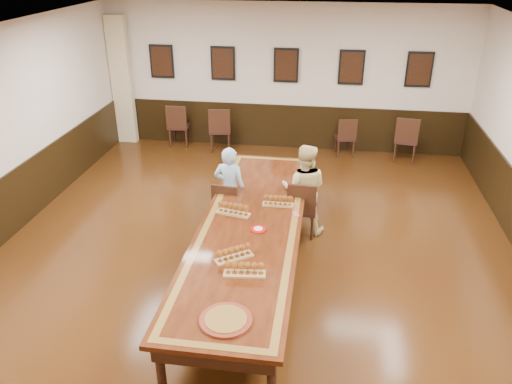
% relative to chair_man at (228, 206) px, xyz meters
% --- Properties ---
extents(floor, '(8.00, 10.00, 0.02)m').
position_rel_chair_man_xyz_m(floor, '(0.53, -1.04, -0.46)').
color(floor, black).
rests_on(floor, ground).
extents(ceiling, '(8.00, 10.00, 0.02)m').
position_rel_chair_man_xyz_m(ceiling, '(0.53, -1.04, 2.76)').
color(ceiling, white).
rests_on(ceiling, floor).
extents(wall_back, '(8.00, 0.02, 3.20)m').
position_rel_chair_man_xyz_m(wall_back, '(0.53, 3.97, 1.15)').
color(wall_back, beige).
rests_on(wall_back, floor).
extents(chair_man, '(0.47, 0.50, 0.89)m').
position_rel_chair_man_xyz_m(chair_man, '(0.00, 0.00, 0.00)').
color(chair_man, black).
rests_on(chair_man, floor).
extents(chair_woman, '(0.47, 0.51, 0.96)m').
position_rel_chair_man_xyz_m(chair_woman, '(1.19, 0.07, 0.03)').
color(chair_woman, black).
rests_on(chair_woman, floor).
extents(spare_chair_a, '(0.49, 0.53, 1.00)m').
position_rel_chair_man_xyz_m(spare_chair_a, '(-1.90, 3.69, 0.06)').
color(spare_chair_a, black).
rests_on(spare_chair_a, floor).
extents(spare_chair_b, '(0.56, 0.60, 1.02)m').
position_rel_chair_man_xyz_m(spare_chair_b, '(-0.90, 3.53, 0.06)').
color(spare_chair_b, black).
rests_on(spare_chair_b, floor).
extents(spare_chair_c, '(0.48, 0.51, 0.88)m').
position_rel_chair_man_xyz_m(spare_chair_c, '(1.91, 3.64, -0.00)').
color(spare_chair_c, black).
rests_on(spare_chair_c, floor).
extents(spare_chair_d, '(0.56, 0.60, 1.02)m').
position_rel_chair_man_xyz_m(spare_chair_d, '(3.20, 3.49, 0.06)').
color(spare_chair_d, black).
rests_on(spare_chair_d, floor).
extents(person_man, '(0.56, 0.40, 1.42)m').
position_rel_chair_man_xyz_m(person_man, '(0.01, 0.09, 0.27)').
color(person_man, '#4D8CC2').
rests_on(person_man, floor).
extents(person_woman, '(0.77, 0.61, 1.50)m').
position_rel_chair_man_xyz_m(person_woman, '(1.20, 0.17, 0.30)').
color(person_woman, beige).
rests_on(person_woman, floor).
extents(pink_phone, '(0.12, 0.16, 0.01)m').
position_rel_chair_man_xyz_m(pink_phone, '(1.13, -0.69, 0.31)').
color(pink_phone, '#D14562').
rests_on(pink_phone, conference_table).
extents(curtain, '(0.45, 0.18, 2.90)m').
position_rel_chair_man_xyz_m(curtain, '(-3.22, 3.78, 1.00)').
color(curtain, '#C8B38A').
rests_on(curtain, floor).
extents(wainscoting, '(8.00, 10.00, 1.00)m').
position_rel_chair_man_xyz_m(wainscoting, '(0.53, -1.04, 0.05)').
color(wainscoting, black).
rests_on(wainscoting, floor).
extents(conference_table, '(1.40, 5.00, 0.76)m').
position_rel_chair_man_xyz_m(conference_table, '(0.53, -1.04, 0.17)').
color(conference_table, black).
rests_on(conference_table, floor).
extents(posters, '(6.14, 0.04, 0.74)m').
position_rel_chair_man_xyz_m(posters, '(0.53, 3.89, 1.45)').
color(posters, black).
rests_on(posters, wall_back).
extents(flight_a, '(0.52, 0.25, 0.19)m').
position_rel_chair_man_xyz_m(flight_a, '(0.24, -0.82, 0.39)').
color(flight_a, '#9E7242').
rests_on(flight_a, conference_table).
extents(flight_b, '(0.46, 0.15, 0.17)m').
position_rel_chair_man_xyz_m(flight_b, '(0.85, -0.45, 0.39)').
color(flight_b, '#9E7242').
rests_on(flight_b, conference_table).
extents(flight_c, '(0.48, 0.41, 0.18)m').
position_rel_chair_man_xyz_m(flight_c, '(0.47, -1.94, 0.39)').
color(flight_c, '#9E7242').
rests_on(flight_c, conference_table).
extents(flight_d, '(0.51, 0.20, 0.19)m').
position_rel_chair_man_xyz_m(flight_d, '(0.65, -2.25, 0.39)').
color(flight_d, '#9E7242').
rests_on(flight_d, conference_table).
extents(red_plate_grp, '(0.22, 0.22, 0.03)m').
position_rel_chair_man_xyz_m(red_plate_grp, '(0.66, -1.20, 0.32)').
color(red_plate_grp, '#AB0E0B').
rests_on(red_plate_grp, conference_table).
extents(carved_platter, '(0.58, 0.58, 0.04)m').
position_rel_chair_man_xyz_m(carved_platter, '(0.60, -3.07, 0.33)').
color(carved_platter, '#5A1B12').
rests_on(carved_platter, conference_table).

